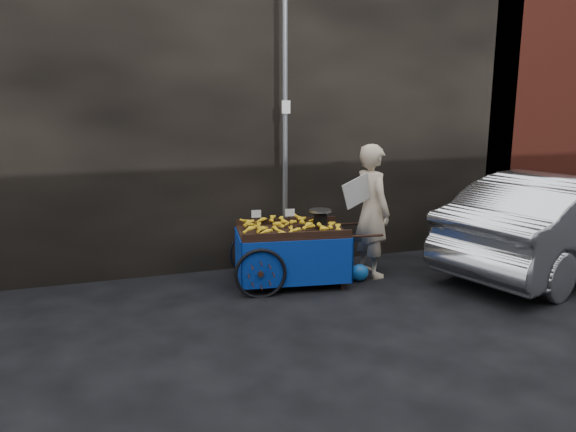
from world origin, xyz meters
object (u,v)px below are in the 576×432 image
object	(u,v)px
vendor	(372,211)
parked_car	(564,223)
banana_cart	(288,236)
plastic_bag	(359,273)

from	to	relation	value
vendor	parked_car	size ratio (longest dim) A/B	0.43
banana_cart	vendor	xyz separation A→B (m)	(1.25, -0.01, 0.28)
plastic_bag	parked_car	distance (m)	3.16
banana_cart	plastic_bag	xyz separation A→B (m)	(0.98, -0.22, -0.56)
plastic_bag	parked_car	xyz separation A→B (m)	(3.07, -0.48, 0.60)
banana_cart	parked_car	bearing A→B (deg)	-1.67
vendor	plastic_bag	distance (m)	0.90
parked_car	banana_cart	bearing A→B (deg)	61.97
plastic_bag	banana_cart	bearing A→B (deg)	167.12
banana_cart	vendor	distance (m)	1.28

